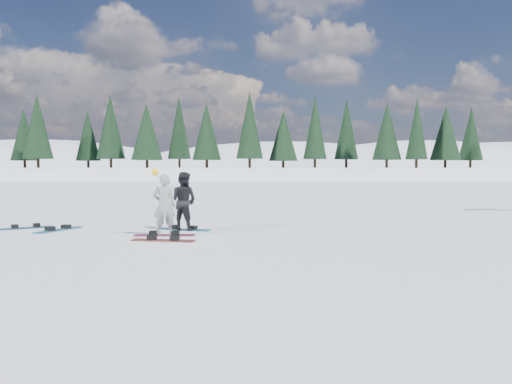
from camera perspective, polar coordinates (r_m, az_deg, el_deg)
ground at (r=12.03m, az=-8.44°, el=-5.42°), size 420.00×420.00×0.00m
alpine_backdrop at (r=202.03m, az=-5.54°, el=-1.48°), size 412.50×227.00×53.20m
snowboarder_woman at (r=12.68m, az=-10.47°, el=-1.41°), size 0.61×0.45×1.69m
snowboarder_man at (r=13.74m, az=-8.30°, el=-1.03°), size 0.95×0.87×1.59m
snowboard_woman at (r=12.76m, az=-10.42°, el=-4.89°), size 1.50×0.30×0.03m
snowboard_man at (r=13.82m, az=-8.27°, el=-4.27°), size 1.51×0.75×0.03m
snowboard_loose_a at (r=14.60m, az=-21.67°, el=-4.06°), size 0.91×1.47×0.03m
snowboard_loose_b at (r=11.90m, az=-10.55°, el=-5.46°), size 1.53×0.57×0.03m
snowboard_loose_c at (r=15.43m, az=-24.82°, el=-3.76°), size 1.46×0.95×0.03m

